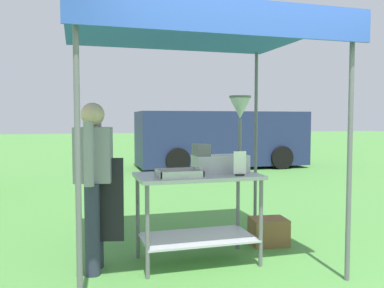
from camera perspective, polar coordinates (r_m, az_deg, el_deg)
The scene contains 9 objects.
ground_plane at distance 9.23m, azimuth -6.82°, elevation -5.63°, with size 70.00×70.00×0.00m, color #519342.
stall_canopy at distance 4.24m, azimuth 0.39°, elevation 14.83°, with size 2.53×2.16×2.39m.
donut_cart at distance 4.14m, azimuth 0.77°, elevation -7.65°, with size 1.23×0.69×0.90m.
donut_tray at distance 3.90m, azimuth -1.82°, elevation -4.36°, with size 0.42×0.32×0.07m.
donut_fryer at distance 4.26m, azimuth 4.53°, elevation -0.45°, with size 0.61×0.28×0.80m.
menu_sign at distance 4.02m, azimuth 6.73°, elevation -2.98°, with size 0.13×0.05×0.24m.
vendor at distance 3.96m, azimuth -13.56°, elevation -4.61°, with size 0.47×0.54×1.61m.
supply_crate at distance 4.90m, azimuth 10.70°, elevation -11.97°, with size 0.44×0.37×0.31m.
van_navy at distance 12.43m, azimuth 3.98°, elevation 0.79°, with size 5.08×2.19×1.69m.
Camera 1 is at (-1.46, -2.99, 1.45)m, focal length 37.98 mm.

